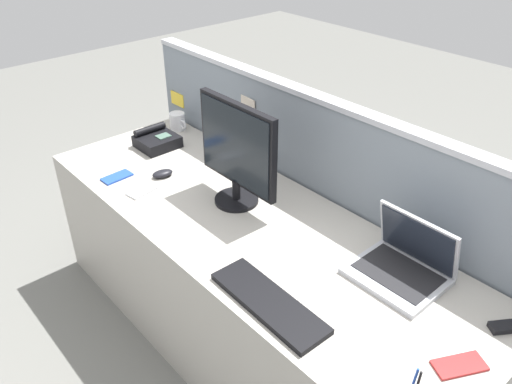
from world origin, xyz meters
The scene contains 12 objects.
ground_plane centered at (0.00, 0.00, 0.00)m, with size 10.00×10.00×0.00m, color slate.
desk centered at (0.00, 0.00, 0.35)m, with size 2.20×0.75×0.71m, color #ADA89E.
cubicle_divider centered at (0.00, 0.42, 0.58)m, with size 2.35×0.08×1.15m.
desktop_monitor centered at (-0.14, 0.07, 0.96)m, with size 0.45×0.19×0.46m.
laptop centered at (0.62, 0.20, 0.76)m, with size 0.32×0.27×0.22m.
desk_phone centered at (-0.84, 0.09, 0.74)m, with size 0.19×0.20×0.10m.
keyboard_main centered at (0.42, -0.27, 0.72)m, with size 0.46×0.14×0.02m, color black.
computer_mouse_right_hand centered at (-0.54, -0.06, 0.72)m, with size 0.06×0.10×0.03m, color black.
cell_phone_red_case centered at (0.98, -0.02, 0.71)m, with size 0.07×0.16×0.01m, color #B22323.
cell_phone_blue_case centered at (-0.68, -0.23, 0.71)m, with size 0.07×0.14×0.01m, color blue.
cell_phone_white_slab centered at (-0.49, -0.20, 0.71)m, with size 0.07×0.14×0.01m, color silver.
coffee_mug centered at (-0.94, 0.29, 0.76)m, with size 0.12×0.09×0.10m.
Camera 1 is at (1.34, -1.13, 1.94)m, focal length 35.96 mm.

